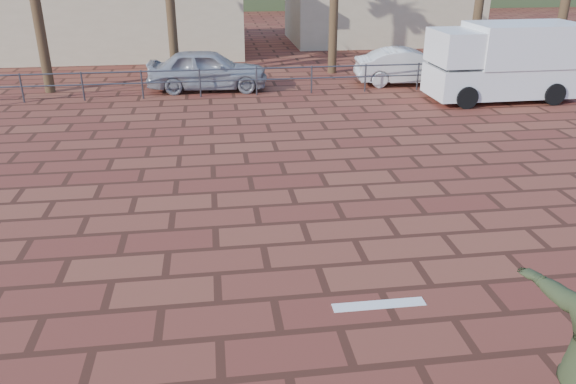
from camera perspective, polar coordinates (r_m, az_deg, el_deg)
The scene contains 7 objects.
ground at distance 9.43m, azimuth 3.05°, elevation -7.56°, with size 120.00×120.00×0.00m, color brown.
paint_stripe at distance 8.61m, azimuth 9.22°, elevation -11.22°, with size 1.40×0.22×0.01m, color white.
guardrail at distance 20.42m, azimuth -3.23°, elevation 11.67°, with size 24.06×0.06×1.00m.
building_west at distance 30.36m, azimuth -16.94°, elevation 17.70°, with size 12.60×7.60×4.50m.
campervan at distance 20.99m, azimuth 21.13°, elevation 12.37°, with size 4.99×2.25×2.57m.
car_silver at distance 21.40m, azimuth -8.17°, elevation 12.21°, with size 1.76×4.38×1.49m, color #A2A4A9.
car_white at distance 22.64m, azimuth 12.18°, elevation 12.35°, with size 1.43×4.09×1.35m, color silver.
Camera 1 is at (-1.58, -7.92, 4.87)m, focal length 35.00 mm.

